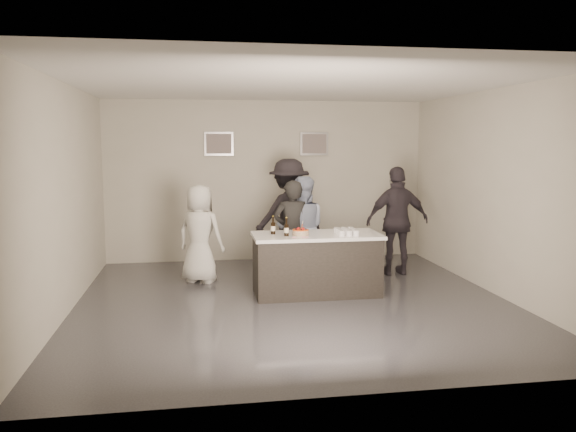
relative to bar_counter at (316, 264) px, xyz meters
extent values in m
plane|color=#3D3D42|center=(-0.40, -0.35, -0.45)|extent=(6.00, 6.00, 0.00)
plane|color=white|center=(-0.40, -0.35, 2.55)|extent=(6.00, 6.00, 0.00)
cube|color=beige|center=(-0.40, 2.65, 1.05)|extent=(6.00, 0.04, 3.00)
cube|color=beige|center=(-0.40, -3.35, 1.05)|extent=(6.00, 0.04, 3.00)
cube|color=beige|center=(-3.40, -0.35, 1.05)|extent=(0.04, 6.00, 3.00)
cube|color=beige|center=(2.60, -0.35, 1.05)|extent=(0.04, 6.00, 3.00)
cube|color=#B2B2B7|center=(-1.30, 2.62, 1.75)|extent=(0.54, 0.04, 0.44)
cube|color=#B2B2B7|center=(0.50, 2.62, 1.75)|extent=(0.54, 0.04, 0.44)
cube|color=white|center=(0.00, 0.00, 0.00)|extent=(1.86, 0.86, 0.90)
cylinder|color=#E75418|center=(-0.25, -0.08, 0.49)|extent=(0.24, 0.24, 0.07)
cylinder|color=black|center=(-0.63, 0.07, 0.58)|extent=(0.07, 0.07, 0.26)
cylinder|color=black|center=(-0.47, -0.13, 0.58)|extent=(0.07, 0.07, 0.26)
cube|color=#C27512|center=(0.41, -0.11, 0.49)|extent=(0.30, 0.40, 0.08)
cube|color=pink|center=(-0.28, -0.27, 0.45)|extent=(0.24, 0.08, 0.01)
imported|color=black|center=(-0.25, 0.72, 0.37)|extent=(0.61, 0.41, 1.64)
imported|color=#9AA9CA|center=(-0.05, 0.93, 0.39)|extent=(0.90, 0.74, 1.69)
imported|color=silver|center=(-1.68, 1.00, 0.33)|extent=(0.91, 0.80, 1.56)
imported|color=#302A32|center=(1.61, 1.02, 0.46)|extent=(1.07, 0.45, 1.83)
imported|color=black|center=(-0.14, 1.63, 0.52)|extent=(1.41, 1.05, 1.95)
camera|label=1|loc=(-1.69, -7.90, 1.76)|focal=35.00mm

